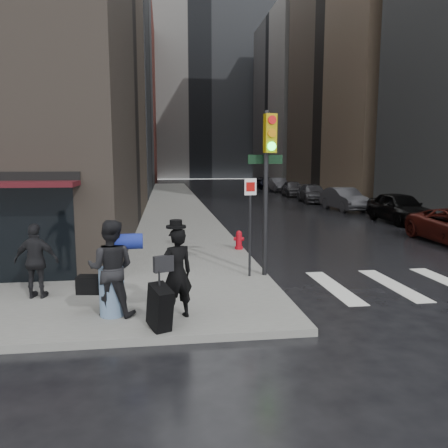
{
  "coord_description": "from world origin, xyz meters",
  "views": [
    {
      "loc": [
        -0.73,
        -9.3,
        3.17
      ],
      "look_at": [
        1.04,
        3.65,
        1.3
      ],
      "focal_mm": 35.0,
      "sensor_mm": 36.0,
      "label": 1
    }
  ],
  "objects": [
    {
      "name": "man_jeans",
      "position": [
        -1.8,
        -0.74,
        1.11
      ],
      "size": [
        1.35,
        0.87,
        1.91
      ],
      "rotation": [
        0.0,
        0.0,
        3.0
      ],
      "color": "black",
      "rests_on": "ground"
    },
    {
      "name": "sidewalk_left",
      "position": [
        0.0,
        27.0,
        0.07
      ],
      "size": [
        4.0,
        50.0,
        0.15
      ],
      "primitive_type": "cube",
      "color": "slate",
      "rests_on": "ground"
    },
    {
      "name": "sidewalk_right",
      "position": [
        13.5,
        27.0,
        0.07
      ],
      "size": [
        3.0,
        50.0,
        0.15
      ],
      "primitive_type": "cube",
      "color": "slate",
      "rests_on": "ground"
    },
    {
      "name": "parked_car_5",
      "position": [
        11.24,
        35.95,
        0.74
      ],
      "size": [
        1.56,
        4.47,
        1.47
      ],
      "primitive_type": "imported",
      "rotation": [
        0.0,
        0.0,
        0.0
      ],
      "color": "#3F3F44",
      "rests_on": "ground"
    },
    {
      "name": "traffic_light",
      "position": [
        1.88,
        1.8,
        2.94
      ],
      "size": [
        1.07,
        0.57,
        4.32
      ],
      "rotation": [
        0.0,
        0.0,
        0.17
      ],
      "color": "black",
      "rests_on": "ground"
    },
    {
      "name": "ground",
      "position": [
        0.0,
        0.0,
        0.0
      ],
      "size": [
        140.0,
        140.0,
        0.0
      ],
      "primitive_type": "plane",
      "color": "black",
      "rests_on": "ground"
    },
    {
      "name": "parked_car_2",
      "position": [
        10.95,
        17.94,
        0.74
      ],
      "size": [
        1.83,
        4.56,
        1.47
      ],
      "primitive_type": "imported",
      "rotation": [
        0.0,
        0.0,
        0.06
      ],
      "color": "#45454A",
      "rests_on": "ground"
    },
    {
      "name": "bldg_left_far",
      "position": [
        -13.0,
        62.0,
        13.0
      ],
      "size": [
        22.0,
        20.0,
        26.0
      ],
      "primitive_type": "cube",
      "color": "#55261D",
      "rests_on": "ground"
    },
    {
      "name": "man_greycoat",
      "position": [
        -3.58,
        0.63,
        0.99
      ],
      "size": [
        1.03,
        0.55,
        1.68
      ],
      "rotation": [
        0.0,
        0.0,
        3.0
      ],
      "color": "black",
      "rests_on": "ground"
    },
    {
      "name": "parked_car_6",
      "position": [
        11.18,
        41.95,
        0.66
      ],
      "size": [
        2.56,
        4.93,
        1.33
      ],
      "primitive_type": "imported",
      "rotation": [
        0.0,
        0.0,
        0.08
      ],
      "color": "black",
      "rests_on": "ground"
    },
    {
      "name": "fire_hydrant",
      "position": [
        1.8,
        5.43,
        0.44
      ],
      "size": [
        0.38,
        0.29,
        0.65
      ],
      "rotation": [
        0.0,
        0.0,
        -0.34
      ],
      "color": "#B70B18",
      "rests_on": "ground"
    },
    {
      "name": "bldg_distant",
      "position": [
        6.0,
        78.0,
        16.0
      ],
      "size": [
        40.0,
        12.0,
        32.0
      ],
      "primitive_type": "cube",
      "color": "gray",
      "rests_on": "ground"
    },
    {
      "name": "parked_car_3",
      "position": [
        10.9,
        23.94,
        0.67
      ],
      "size": [
        2.32,
        4.77,
        1.34
      ],
      "primitive_type": "imported",
      "rotation": [
        0.0,
        0.0,
        -0.1
      ],
      "color": "#404146",
      "rests_on": "ground"
    },
    {
      "name": "parked_car_4",
      "position": [
        11.06,
        29.94,
        0.71
      ],
      "size": [
        2.02,
        4.3,
        1.42
      ],
      "primitive_type": "imported",
      "rotation": [
        0.0,
        0.0,
        -0.08
      ],
      "color": "#47474B",
      "rests_on": "ground"
    },
    {
      "name": "bldg_right_far",
      "position": [
        26.0,
        58.0,
        12.5
      ],
      "size": [
        22.0,
        20.0,
        25.0
      ],
      "primitive_type": "cube",
      "color": "gray",
      "rests_on": "ground"
    },
    {
      "name": "bldg_right_mid",
      "position": [
        26.0,
        35.0,
        19.0
      ],
      "size": [
        22.0,
        22.0,
        38.0
      ],
      "primitive_type": "cube",
      "color": "#7D644D",
      "rests_on": "ground"
    },
    {
      "name": "man_overcoat",
      "position": [
        -0.6,
        -1.19,
        0.97
      ],
      "size": [
        0.98,
        1.29,
        1.96
      ],
      "rotation": [
        0.0,
        0.0,
        3.55
      ],
      "color": "black",
      "rests_on": "ground"
    },
    {
      "name": "parked_car_1",
      "position": [
        11.42,
        11.94,
        0.79
      ],
      "size": [
        1.98,
        4.7,
        1.59
      ],
      "primitive_type": "imported",
      "rotation": [
        0.0,
        0.0,
        -0.02
      ],
      "color": "black",
      "rests_on": "ground"
    },
    {
      "name": "bldg_left_mid",
      "position": [
        -13.0,
        38.0,
        17.0
      ],
      "size": [
        22.0,
        24.0,
        34.0
      ],
      "primitive_type": "cube",
      "color": "gray",
      "rests_on": "ground"
    }
  ]
}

